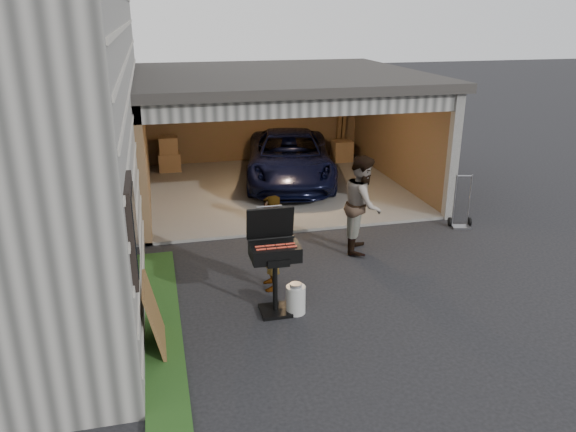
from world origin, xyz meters
name	(u,v)px	position (x,y,z in m)	size (l,w,h in m)	color
ground	(323,323)	(0.00, 0.00, 0.00)	(80.00, 80.00, 0.00)	black
groundcover_strip	(167,387)	(-2.25, -1.00, 0.03)	(0.50, 8.00, 0.06)	#193814
garage	(274,113)	(0.76, 6.79, 1.87)	(6.80, 6.30, 2.90)	#605E59
minivan	(290,160)	(1.19, 6.90, 0.64)	(2.12, 4.59, 1.27)	black
woman	(270,243)	(-0.50, 1.28, 0.78)	(0.57, 0.37, 1.56)	#ABC9D8
man	(363,204)	(1.47, 2.40, 0.91)	(0.88, 0.69, 1.82)	#3D1F18
bbq_grill	(274,255)	(-0.60, 0.51, 0.93)	(0.70, 0.62, 1.57)	black
propane_tank	(296,300)	(-0.30, 0.39, 0.22)	(0.29, 0.29, 0.43)	beige
plywood_panel	(155,316)	(-2.34, -0.08, 0.49)	(0.04, 0.89, 0.99)	brown
hand_truck	(461,217)	(3.92, 3.03, 0.21)	(0.49, 0.42, 1.11)	slate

